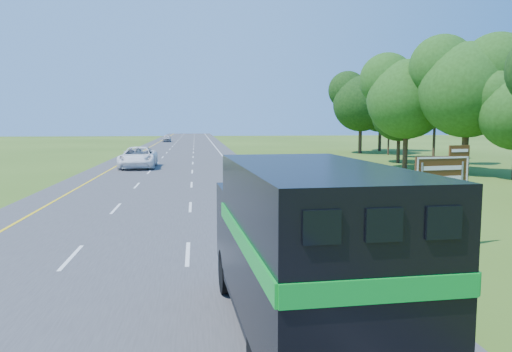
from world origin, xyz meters
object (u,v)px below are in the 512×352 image
Objects in this scene: horse_truck at (302,249)px; white_suv at (138,157)px; far_car at (167,138)px; exit_sign at (443,182)px.

horse_truck is 1.16× the size of white_suv.
white_suv is 61.03m from far_car.
exit_sign is at bearing -83.10° from far_car.
horse_truck is at bearing -80.21° from white_suv.
white_suv is 1.99× the size of exit_sign.
horse_truck is 39.07m from white_suv.
horse_truck is 2.30× the size of exit_sign.
far_car is (-0.75, 61.02, -0.23)m from white_suv.
exit_sign is at bearing -67.65° from white_suv.
white_suv is 1.60× the size of far_car.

